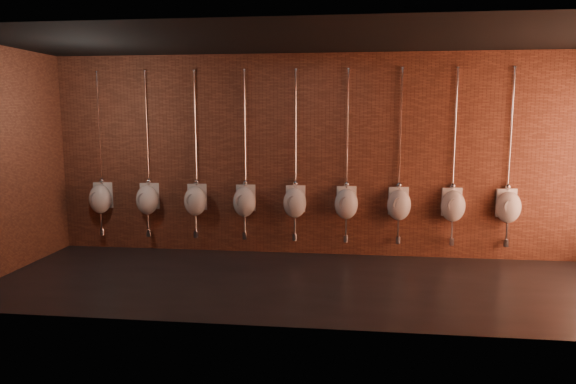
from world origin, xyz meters
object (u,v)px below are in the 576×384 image
object	(u,v)px
urinal_6	(399,204)
urinal_8	(508,206)
urinal_1	(147,199)
urinal_3	(245,201)
urinal_4	(295,202)
urinal_5	(346,203)
urinal_7	(453,205)
urinal_2	(195,200)
urinal_0	(100,198)

from	to	relation	value
urinal_6	urinal_8	world-z (taller)	same
urinal_1	urinal_3	size ratio (longest dim) A/B	1.00
urinal_8	urinal_4	bearing A→B (deg)	180.00
urinal_5	urinal_7	world-z (taller)	same
urinal_3	urinal_4	distance (m)	0.82
urinal_4	urinal_2	bearing A→B (deg)	180.00
urinal_1	urinal_6	distance (m)	4.09
urinal_2	urinal_4	distance (m)	1.64
urinal_2	urinal_8	distance (m)	4.91
urinal_5	urinal_4	bearing A→B (deg)	180.00
urinal_2	urinal_8	xyz separation A→B (m)	(4.91, 0.00, 0.00)
urinal_3	urinal_4	bearing A→B (deg)	0.00
urinal_1	urinal_8	distance (m)	5.72
urinal_5	urinal_6	size ratio (longest dim) A/B	1.00
urinal_0	urinal_2	distance (m)	1.64
urinal_3	urinal_4	size ratio (longest dim) A/B	1.00
urinal_3	urinal_5	distance (m)	1.64
urinal_2	urinal_5	world-z (taller)	same
urinal_6	urinal_2	bearing A→B (deg)	180.00
urinal_2	urinal_4	bearing A→B (deg)	0.00
urinal_6	urinal_8	size ratio (longest dim) A/B	1.00
urinal_2	urinal_0	bearing A→B (deg)	180.00
urinal_1	urinal_6	bearing A→B (deg)	0.00
urinal_0	urinal_6	size ratio (longest dim) A/B	1.00
urinal_2	urinal_6	world-z (taller)	same
urinal_5	urinal_8	xyz separation A→B (m)	(2.45, 0.00, 0.00)
urinal_1	urinal_8	size ratio (longest dim) A/B	1.00
urinal_4	urinal_0	bearing A→B (deg)	180.00
urinal_2	urinal_5	bearing A→B (deg)	0.00
urinal_7	urinal_5	bearing A→B (deg)	180.00
urinal_7	urinal_8	world-z (taller)	same
urinal_1	urinal_5	xyz separation A→B (m)	(3.27, 0.00, 0.00)
urinal_3	urinal_6	distance (m)	2.45
urinal_5	urinal_7	size ratio (longest dim) A/B	1.00
urinal_2	urinal_7	bearing A→B (deg)	0.00
urinal_8	urinal_6	bearing A→B (deg)	180.00
urinal_0	urinal_3	distance (m)	2.45
urinal_0	urinal_6	bearing A→B (deg)	0.00
urinal_4	urinal_5	bearing A→B (deg)	0.00
urinal_2	urinal_4	size ratio (longest dim) A/B	1.00
urinal_1	urinal_5	bearing A→B (deg)	0.00
urinal_2	urinal_7	size ratio (longest dim) A/B	1.00
urinal_2	urinal_7	xyz separation A→B (m)	(4.09, 0.00, 0.00)
urinal_0	urinal_1	size ratio (longest dim) A/B	1.00
urinal_3	urinal_0	bearing A→B (deg)	180.00
urinal_4	urinal_5	world-z (taller)	same
urinal_4	urinal_7	size ratio (longest dim) A/B	1.00
urinal_3	urinal_5	world-z (taller)	same
urinal_7	urinal_8	bearing A→B (deg)	0.00
urinal_3	urinal_8	world-z (taller)	same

